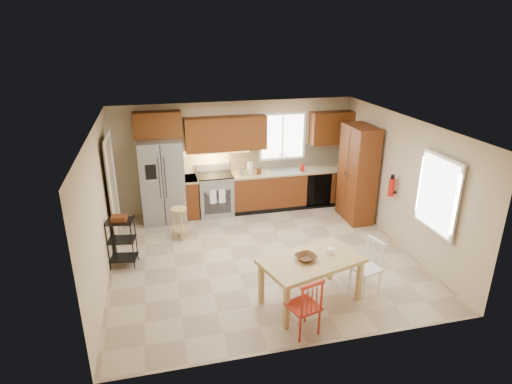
{
  "coord_description": "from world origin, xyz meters",
  "views": [
    {
      "loc": [
        -1.77,
        -6.82,
        4.02
      ],
      "look_at": [
        -0.03,
        0.4,
        1.15
      ],
      "focal_mm": 30.0,
      "sensor_mm": 36.0,
      "label": 1
    }
  ],
  "objects_px": {
    "range_stove": "(215,195)",
    "fire_extinguisher": "(391,187)",
    "soap_bottle": "(302,167)",
    "chair_red": "(303,305)",
    "table_bowl": "(306,260)",
    "bar_stool": "(180,224)",
    "dining_table": "(311,281)",
    "chair_white": "(366,267)",
    "utility_cart": "(122,242)",
    "table_jar": "(330,252)",
    "pantry": "(358,174)",
    "refrigerator": "(162,181)"
  },
  "relations": [
    {
      "from": "dining_table",
      "to": "chair_red",
      "type": "distance_m",
      "value": 0.74
    },
    {
      "from": "chair_white",
      "to": "bar_stool",
      "type": "distance_m",
      "value": 3.78
    },
    {
      "from": "soap_bottle",
      "to": "chair_red",
      "type": "distance_m",
      "value": 4.56
    },
    {
      "from": "dining_table",
      "to": "fire_extinguisher",
      "type": "bearing_deg",
      "value": 20.18
    },
    {
      "from": "range_stove",
      "to": "soap_bottle",
      "type": "distance_m",
      "value": 2.1
    },
    {
      "from": "range_stove",
      "to": "fire_extinguisher",
      "type": "distance_m",
      "value": 3.83
    },
    {
      "from": "pantry",
      "to": "utility_cart",
      "type": "xyz_separation_m",
      "value": [
        -4.93,
        -0.92,
        -0.59
      ]
    },
    {
      "from": "soap_bottle",
      "to": "dining_table",
      "type": "bearing_deg",
      "value": -107.01
    },
    {
      "from": "pantry",
      "to": "chair_white",
      "type": "relative_size",
      "value": 2.36
    },
    {
      "from": "dining_table",
      "to": "chair_white",
      "type": "relative_size",
      "value": 1.7
    },
    {
      "from": "table_bowl",
      "to": "table_jar",
      "type": "relative_size",
      "value": 2.44
    },
    {
      "from": "soap_bottle",
      "to": "chair_white",
      "type": "relative_size",
      "value": 0.21
    },
    {
      "from": "chair_red",
      "to": "table_jar",
      "type": "xyz_separation_m",
      "value": [
        0.68,
        0.74,
        0.33
      ]
    },
    {
      "from": "refrigerator",
      "to": "chair_red",
      "type": "xyz_separation_m",
      "value": [
        1.72,
        -4.3,
        -0.46
      ]
    },
    {
      "from": "range_stove",
      "to": "table_jar",
      "type": "relative_size",
      "value": 7.31
    },
    {
      "from": "dining_table",
      "to": "chair_white",
      "type": "height_order",
      "value": "chair_white"
    },
    {
      "from": "table_jar",
      "to": "utility_cart",
      "type": "relative_size",
      "value": 0.14
    },
    {
      "from": "refrigerator",
      "to": "fire_extinguisher",
      "type": "xyz_separation_m",
      "value": [
        4.33,
        -1.98,
        0.19
      ]
    },
    {
      "from": "table_bowl",
      "to": "bar_stool",
      "type": "xyz_separation_m",
      "value": [
        -1.72,
        2.63,
        -0.42
      ]
    },
    {
      "from": "range_stove",
      "to": "fire_extinguisher",
      "type": "bearing_deg",
      "value": -32.62
    },
    {
      "from": "fire_extinguisher",
      "to": "chair_white",
      "type": "bearing_deg",
      "value": -128.79
    },
    {
      "from": "refrigerator",
      "to": "fire_extinguisher",
      "type": "bearing_deg",
      "value": -24.52
    },
    {
      "from": "fire_extinguisher",
      "to": "bar_stool",
      "type": "relative_size",
      "value": 0.54
    },
    {
      "from": "table_jar",
      "to": "utility_cart",
      "type": "xyz_separation_m",
      "value": [
        -3.2,
        1.72,
        -0.32
      ]
    },
    {
      "from": "table_bowl",
      "to": "pantry",
      "type": "bearing_deg",
      "value": 51.71
    },
    {
      "from": "dining_table",
      "to": "table_bowl",
      "type": "relative_size",
      "value": 4.94
    },
    {
      "from": "dining_table",
      "to": "table_jar",
      "type": "bearing_deg",
      "value": -0.5
    },
    {
      "from": "dining_table",
      "to": "table_jar",
      "type": "relative_size",
      "value": 12.05
    },
    {
      "from": "chair_white",
      "to": "table_bowl",
      "type": "bearing_deg",
      "value": 76.3
    },
    {
      "from": "table_jar",
      "to": "bar_stool",
      "type": "height_order",
      "value": "table_jar"
    },
    {
      "from": "chair_red",
      "to": "table_jar",
      "type": "bearing_deg",
      "value": 31.08
    },
    {
      "from": "range_stove",
      "to": "utility_cart",
      "type": "xyz_separation_m",
      "value": [
        -1.95,
        -1.9,
        0.0
      ]
    },
    {
      "from": "table_bowl",
      "to": "utility_cart",
      "type": "xyz_separation_m",
      "value": [
        -2.77,
        1.81,
        -0.29
      ]
    },
    {
      "from": "soap_bottle",
      "to": "fire_extinguisher",
      "type": "height_order",
      "value": "fire_extinguisher"
    },
    {
      "from": "fire_extinguisher",
      "to": "utility_cart",
      "type": "height_order",
      "value": "fire_extinguisher"
    },
    {
      "from": "table_bowl",
      "to": "chair_red",
      "type": "bearing_deg",
      "value": -111.43
    },
    {
      "from": "table_jar",
      "to": "bar_stool",
      "type": "distance_m",
      "value": 3.35
    },
    {
      "from": "fire_extinguisher",
      "to": "table_bowl",
      "type": "relative_size",
      "value": 1.17
    },
    {
      "from": "fire_extinguisher",
      "to": "chair_red",
      "type": "height_order",
      "value": "fire_extinguisher"
    },
    {
      "from": "refrigerator",
      "to": "dining_table",
      "type": "xyz_separation_m",
      "value": [
        2.07,
        -3.65,
        -0.54
      ]
    },
    {
      "from": "chair_red",
      "to": "bar_stool",
      "type": "height_order",
      "value": "chair_red"
    },
    {
      "from": "range_stove",
      "to": "utility_cart",
      "type": "height_order",
      "value": "utility_cart"
    },
    {
      "from": "pantry",
      "to": "soap_bottle",
      "type": "bearing_deg",
      "value": 136.55
    },
    {
      "from": "bar_stool",
      "to": "dining_table",
      "type": "bearing_deg",
      "value": -51.85
    },
    {
      "from": "chair_red",
      "to": "chair_white",
      "type": "bearing_deg",
      "value": 11.86
    },
    {
      "from": "range_stove",
      "to": "table_bowl",
      "type": "height_order",
      "value": "range_stove"
    },
    {
      "from": "table_jar",
      "to": "range_stove",
      "type": "bearing_deg",
      "value": 109.07
    },
    {
      "from": "refrigerator",
      "to": "utility_cart",
      "type": "bearing_deg",
      "value": -113.48
    },
    {
      "from": "fire_extinguisher",
      "to": "soap_bottle",
      "type": "bearing_deg",
      "value": 120.53
    },
    {
      "from": "bar_stool",
      "to": "chair_red",
      "type": "bearing_deg",
      "value": -62.38
    }
  ]
}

